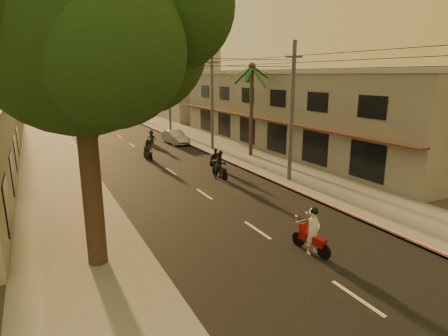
{
  "coord_description": "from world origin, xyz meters",
  "views": [
    {
      "loc": [
        -8.57,
        -11.48,
        6.92
      ],
      "look_at": [
        0.12,
        5.61,
        2.13
      ],
      "focal_mm": 30.0,
      "sensor_mm": 36.0,
      "label": 1
    }
  ],
  "objects_px": {
    "broadleaf_tree": "(89,26)",
    "palm_tree": "(252,72)",
    "scooter_mid_b": "(215,159)",
    "scooter_far_b": "(151,138)",
    "scooter_far_a": "(148,150)",
    "parked_car": "(175,137)",
    "scooter_mid_a": "(220,166)",
    "scooter_red": "(313,233)"
  },
  "relations": [
    {
      "from": "palm_tree",
      "to": "broadleaf_tree",
      "type": "bearing_deg",
      "value": -136.52
    },
    {
      "from": "scooter_far_b",
      "to": "scooter_mid_a",
      "type": "bearing_deg",
      "value": -60.22
    },
    {
      "from": "scooter_mid_b",
      "to": "scooter_far_a",
      "type": "relative_size",
      "value": 0.91
    },
    {
      "from": "palm_tree",
      "to": "scooter_mid_b",
      "type": "xyz_separation_m",
      "value": [
        -4.66,
        -2.59,
        -6.45
      ]
    },
    {
      "from": "scooter_red",
      "to": "scooter_far_b",
      "type": "xyz_separation_m",
      "value": [
        0.99,
        25.75,
        -0.12
      ]
    },
    {
      "from": "scooter_mid_a",
      "to": "scooter_mid_b",
      "type": "distance_m",
      "value": 2.79
    },
    {
      "from": "broadleaf_tree",
      "to": "scooter_red",
      "type": "distance_m",
      "value": 11.02
    },
    {
      "from": "scooter_far_a",
      "to": "broadleaf_tree",
      "type": "bearing_deg",
      "value": -117.41
    },
    {
      "from": "broadleaf_tree",
      "to": "palm_tree",
      "type": "distance_m",
      "value": 20.18
    },
    {
      "from": "palm_tree",
      "to": "scooter_red",
      "type": "bearing_deg",
      "value": -113.25
    },
    {
      "from": "broadleaf_tree",
      "to": "scooter_mid_b",
      "type": "distance_m",
      "value": 16.92
    },
    {
      "from": "scooter_red",
      "to": "scooter_mid_a",
      "type": "distance_m",
      "value": 11.76
    },
    {
      "from": "scooter_mid_a",
      "to": "parked_car",
      "type": "xyz_separation_m",
      "value": [
        1.74,
        13.93,
        -0.19
      ]
    },
    {
      "from": "scooter_mid_b",
      "to": "parked_car",
      "type": "bearing_deg",
      "value": 82.62
    },
    {
      "from": "broadleaf_tree",
      "to": "scooter_red",
      "type": "relative_size",
      "value": 6.13
    },
    {
      "from": "broadleaf_tree",
      "to": "scooter_mid_a",
      "type": "height_order",
      "value": "broadleaf_tree"
    },
    {
      "from": "palm_tree",
      "to": "scooter_far_a",
      "type": "height_order",
      "value": "palm_tree"
    },
    {
      "from": "scooter_mid_b",
      "to": "scooter_red",
      "type": "bearing_deg",
      "value": -103.34
    },
    {
      "from": "palm_tree",
      "to": "scooter_mid_a",
      "type": "height_order",
      "value": "palm_tree"
    },
    {
      "from": "broadleaf_tree",
      "to": "scooter_red",
      "type": "height_order",
      "value": "broadleaf_tree"
    },
    {
      "from": "palm_tree",
      "to": "scooter_far_b",
      "type": "relative_size",
      "value": 5.19
    },
    {
      "from": "palm_tree",
      "to": "parked_car",
      "type": "relative_size",
      "value": 1.91
    },
    {
      "from": "scooter_mid_a",
      "to": "scooter_far_b",
      "type": "xyz_separation_m",
      "value": [
        -0.71,
        14.11,
        -0.14
      ]
    },
    {
      "from": "palm_tree",
      "to": "scooter_mid_b",
      "type": "bearing_deg",
      "value": -150.9
    },
    {
      "from": "broadleaf_tree",
      "to": "scooter_mid_b",
      "type": "relative_size",
      "value": 7.55
    },
    {
      "from": "scooter_far_a",
      "to": "parked_car",
      "type": "relative_size",
      "value": 0.41
    },
    {
      "from": "parked_car",
      "to": "scooter_far_b",
      "type": "bearing_deg",
      "value": 171.54
    },
    {
      "from": "scooter_red",
      "to": "scooter_far_a",
      "type": "xyz_separation_m",
      "value": [
        -1.09,
        19.66,
        -0.07
      ]
    },
    {
      "from": "scooter_red",
      "to": "scooter_mid_b",
      "type": "xyz_separation_m",
      "value": [
        2.59,
        14.27,
        -0.15
      ]
    },
    {
      "from": "broadleaf_tree",
      "to": "palm_tree",
      "type": "height_order",
      "value": "broadleaf_tree"
    },
    {
      "from": "palm_tree",
      "to": "scooter_far_a",
      "type": "relative_size",
      "value": 4.64
    },
    {
      "from": "scooter_mid_a",
      "to": "scooter_far_b",
      "type": "bearing_deg",
      "value": 89.92
    },
    {
      "from": "scooter_mid_b",
      "to": "scooter_far_b",
      "type": "distance_m",
      "value": 11.59
    },
    {
      "from": "palm_tree",
      "to": "parked_car",
      "type": "bearing_deg",
      "value": 113.61
    },
    {
      "from": "broadleaf_tree",
      "to": "scooter_mid_b",
      "type": "height_order",
      "value": "broadleaf_tree"
    },
    {
      "from": "scooter_mid_b",
      "to": "palm_tree",
      "type": "bearing_deg",
      "value": 26.03
    },
    {
      "from": "scooter_far_a",
      "to": "parked_car",
      "type": "bearing_deg",
      "value": 45.71
    },
    {
      "from": "parked_car",
      "to": "broadleaf_tree",
      "type": "bearing_deg",
      "value": -119.84
    },
    {
      "from": "scooter_far_a",
      "to": "scooter_red",
      "type": "bearing_deg",
      "value": -93.58
    },
    {
      "from": "scooter_red",
      "to": "scooter_mid_b",
      "type": "height_order",
      "value": "scooter_red"
    },
    {
      "from": "parked_car",
      "to": "scooter_mid_a",
      "type": "bearing_deg",
      "value": -101.37
    },
    {
      "from": "scooter_far_b",
      "to": "scooter_far_a",
      "type": "bearing_deg",
      "value": -81.99
    }
  ]
}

